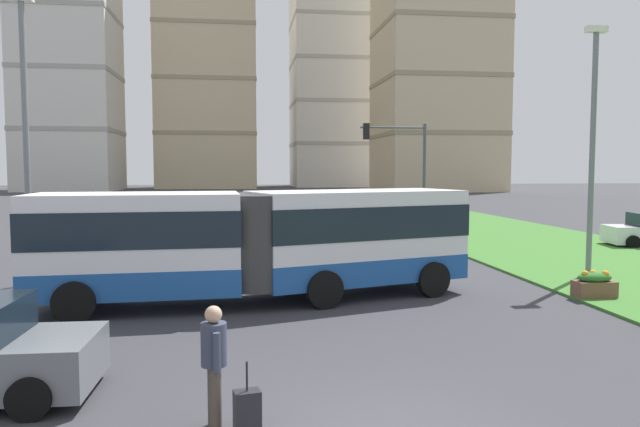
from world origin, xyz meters
TOP-DOWN VIEW (x-y plane):
  - articulated_bus at (-1.46, 8.80)m, footprint 11.92×4.62m
  - car_navy_sedan at (-6.04, 25.37)m, footprint 4.57×2.40m
  - pedestrian_crossing at (-2.37, 0.78)m, footprint 0.36×0.57m
  - rolling_suitcase at (-1.92, 0.58)m, footprint 0.40×0.31m
  - flower_planter_2 at (7.73, 7.71)m, footprint 1.10×0.56m
  - traffic_light_far_right at (6.23, 22.00)m, footprint 3.42×0.28m
  - streetlight_left at (-8.50, 11.97)m, footprint 0.70×0.28m
  - streetlight_median at (9.63, 11.05)m, footprint 0.70×0.28m
  - apartment_tower_west at (-30.00, 96.95)m, footprint 15.13×15.52m
  - apartment_tower_westcentre at (-8.10, 107.47)m, footprint 18.24×14.89m
  - apartment_tower_centre at (17.30, 114.43)m, footprint 17.43×16.71m
  - apartment_tower_eastcentre at (30.23, 88.70)m, footprint 18.67×18.03m

SIDE VIEW (x-z plane):
  - rolling_suitcase at x=-1.92m, z-range -0.17..0.80m
  - flower_planter_2 at x=7.73m, z-range 0.06..0.80m
  - car_navy_sedan at x=-6.04m, z-range -0.04..1.54m
  - pedestrian_crossing at x=-2.37m, z-range 0.13..1.87m
  - articulated_bus at x=-1.46m, z-range 0.15..3.15m
  - traffic_light_far_right at x=6.23m, z-range 1.09..6.99m
  - streetlight_median at x=9.63m, z-range 0.44..8.72m
  - streetlight_left at x=-8.50m, z-range 0.44..9.31m
  - apartment_tower_centre at x=17.30m, z-range 0.02..41.10m
  - apartment_tower_west at x=-30.00m, z-range 0.02..47.53m
  - apartment_tower_westcentre at x=-8.10m, z-range 0.02..48.37m
  - apartment_tower_eastcentre at x=30.23m, z-range 0.02..52.82m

